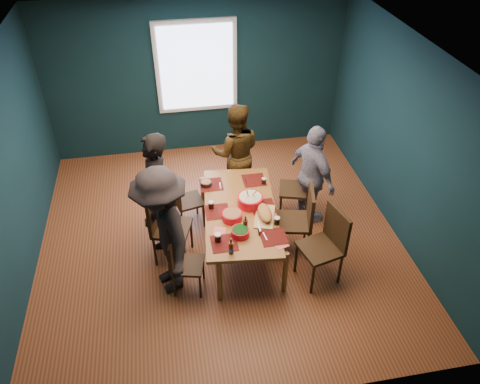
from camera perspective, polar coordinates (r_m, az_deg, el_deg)
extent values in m
cube|color=#9A512D|center=(6.74, -2.41, -5.53)|extent=(5.00, 5.00, 0.01)
cube|color=silver|center=(5.28, -3.19, 16.50)|extent=(5.00, 5.00, 0.01)
cube|color=#0F2932|center=(6.17, -26.40, 1.47)|extent=(0.01, 5.00, 2.70)
cube|color=#0F2932|center=(6.64, 19.27, 6.02)|extent=(0.01, 5.00, 2.70)
cube|color=#0F2932|center=(8.10, -5.29, 13.71)|extent=(5.00, 0.01, 2.70)
cube|color=#0F2932|center=(4.07, 2.36, -15.18)|extent=(5.00, 0.01, 2.70)
cube|color=silver|center=(7.99, -5.35, 14.94)|extent=(1.35, 0.06, 1.55)
cube|color=olive|center=(6.11, 0.03, -2.28)|extent=(1.11, 1.93, 0.05)
cylinder|color=olive|center=(5.71, -2.50, -10.80)|extent=(0.06, 0.06, 0.65)
cylinder|color=olive|center=(5.83, 5.52, -9.71)|extent=(0.06, 0.06, 0.65)
cylinder|color=olive|center=(6.95, -4.50, -0.49)|extent=(0.06, 0.06, 0.65)
cylinder|color=olive|center=(7.05, 2.05, 0.23)|extent=(0.06, 0.06, 0.65)
cube|color=#332111|center=(6.74, -6.26, -1.08)|extent=(0.46, 0.46, 0.04)
cube|color=#332111|center=(6.57, -7.83, 0.11)|extent=(0.12, 0.38, 0.42)
cylinder|color=#332111|center=(6.72, -7.04, -3.64)|extent=(0.03, 0.03, 0.39)
cylinder|color=#332111|center=(6.79, -4.40, -2.96)|extent=(0.03, 0.03, 0.39)
cylinder|color=#332111|center=(6.97, -7.84, -2.01)|extent=(0.03, 0.03, 0.39)
cylinder|color=#332111|center=(7.03, -5.29, -1.36)|extent=(0.03, 0.03, 0.39)
cube|color=#332111|center=(6.18, -8.31, -4.40)|extent=(0.59, 0.59, 0.04)
cube|color=#332111|center=(6.06, -10.46, -2.24)|extent=(0.19, 0.46, 0.51)
cylinder|color=#332111|center=(6.27, -10.33, -7.19)|extent=(0.04, 0.04, 0.48)
cylinder|color=#332111|center=(6.17, -6.76, -7.62)|extent=(0.04, 0.04, 0.48)
cylinder|color=#332111|center=(6.55, -9.36, -4.78)|extent=(0.04, 0.04, 0.48)
cylinder|color=#332111|center=(6.45, -5.95, -5.14)|extent=(0.04, 0.04, 0.48)
cube|color=#332111|center=(5.82, -6.36, -8.85)|extent=(0.45, 0.45, 0.04)
cube|color=#332111|center=(5.69, -8.20, -7.21)|extent=(0.12, 0.37, 0.41)
cylinder|color=#332111|center=(5.89, -8.01, -11.28)|extent=(0.03, 0.03, 0.38)
cylinder|color=#332111|center=(5.84, -4.87, -11.47)|extent=(0.03, 0.03, 0.38)
cylinder|color=#332111|center=(6.10, -7.52, -9.04)|extent=(0.03, 0.03, 0.38)
cylinder|color=#332111|center=(6.06, -4.51, -9.21)|extent=(0.03, 0.03, 0.38)
cube|color=#332111|center=(6.89, 6.61, 0.33)|extent=(0.52, 0.52, 0.04)
cube|color=#332111|center=(6.75, 8.38, 1.94)|extent=(0.16, 0.42, 0.46)
cylinder|color=#332111|center=(6.89, 4.95, -2.06)|extent=(0.03, 0.03, 0.43)
cylinder|color=#332111|center=(6.90, 7.96, -2.24)|extent=(0.03, 0.03, 0.43)
cylinder|color=#332111|center=(7.18, 5.04, -0.23)|extent=(0.03, 0.03, 0.43)
cylinder|color=#332111|center=(7.19, 7.94, -0.40)|extent=(0.03, 0.03, 0.43)
cube|color=#332111|center=(6.28, 6.56, -3.63)|extent=(0.53, 0.53, 0.04)
cube|color=#332111|center=(6.13, 8.62, -1.78)|extent=(0.14, 0.45, 0.49)
cylinder|color=#332111|center=(6.30, 4.74, -6.48)|extent=(0.03, 0.03, 0.46)
cylinder|color=#332111|center=(6.33, 8.24, -6.52)|extent=(0.03, 0.03, 0.46)
cylinder|color=#332111|center=(6.58, 4.64, -4.16)|extent=(0.03, 0.03, 0.46)
cylinder|color=#332111|center=(6.61, 7.98, -4.21)|extent=(0.03, 0.03, 0.46)
cube|color=#332111|center=(5.92, 9.71, -6.84)|extent=(0.57, 0.57, 0.04)
cube|color=#332111|center=(5.83, 11.75, -4.21)|extent=(0.16, 0.47, 0.51)
cylinder|color=#332111|center=(5.91, 8.84, -10.50)|extent=(0.04, 0.04, 0.48)
cylinder|color=#332111|center=(6.08, 12.09, -9.21)|extent=(0.04, 0.04, 0.48)
cylinder|color=#332111|center=(6.13, 6.85, -8.01)|extent=(0.04, 0.04, 0.48)
cylinder|color=#332111|center=(6.30, 10.02, -6.85)|extent=(0.04, 0.04, 0.48)
imported|color=black|center=(6.23, -10.16, -0.03)|extent=(0.46, 0.65, 1.71)
imported|color=black|center=(7.04, -0.51, 4.82)|extent=(0.84, 0.69, 1.58)
imported|color=silver|center=(6.64, 8.83, 1.92)|extent=(0.66, 0.98, 1.55)
imported|color=black|center=(5.57, -9.35, -4.91)|extent=(0.95, 1.27, 1.75)
cylinder|color=red|center=(5.91, -0.97, -2.96)|extent=(0.26, 0.26, 0.10)
cylinder|color=#508630|center=(5.88, -0.97, -2.61)|extent=(0.23, 0.23, 0.02)
cylinder|color=red|center=(6.13, 1.26, -1.07)|extent=(0.33, 0.33, 0.13)
cylinder|color=beige|center=(6.09, 1.27, -0.62)|extent=(0.29, 0.29, 0.02)
cylinder|color=tan|center=(6.07, 1.68, -0.20)|extent=(0.10, 0.18, 0.27)
cylinder|color=tan|center=(6.06, 0.96, -0.28)|extent=(0.08, 0.19, 0.27)
cylinder|color=red|center=(5.69, 0.03, -4.94)|extent=(0.23, 0.23, 0.09)
cylinder|color=#104312|center=(5.66, 0.03, -4.63)|extent=(0.20, 0.20, 0.02)
cube|color=tan|center=(5.98, 3.01, -3.01)|extent=(0.37, 0.52, 0.02)
ellipsoid|color=#BC7543|center=(5.94, 3.03, -2.53)|extent=(0.27, 0.41, 0.11)
cube|color=silver|center=(5.81, 2.33, -4.20)|extent=(0.03, 0.19, 0.00)
cylinder|color=black|center=(5.73, 2.32, -4.88)|extent=(0.03, 0.10, 0.02)
sphere|color=#125315|center=(5.86, 3.26, -3.13)|extent=(0.03, 0.03, 0.03)
sphere|color=#125315|center=(5.93, 3.03, -2.49)|extent=(0.03, 0.03, 0.03)
sphere|color=#125315|center=(6.01, 2.82, -1.87)|extent=(0.03, 0.03, 0.03)
cylinder|color=black|center=(6.51, -4.15, 1.04)|extent=(0.16, 0.16, 0.06)
cylinder|color=#508630|center=(6.49, -4.16, 1.24)|extent=(0.13, 0.13, 0.02)
cylinder|color=#43180C|center=(5.45, -1.09, -6.83)|extent=(0.06, 0.06, 0.16)
cylinder|color=#43180C|center=(5.37, -1.10, -5.97)|extent=(0.02, 0.02, 0.06)
cylinder|color=#1953B4|center=(5.47, -1.09, -7.04)|extent=(0.06, 0.06, 0.04)
cylinder|color=#43180C|center=(5.74, 0.67, -4.07)|extent=(0.06, 0.06, 0.16)
cylinder|color=#43180C|center=(5.67, 0.68, -3.24)|extent=(0.02, 0.02, 0.06)
cylinder|color=black|center=(5.61, -2.72, -5.60)|extent=(0.08, 0.08, 0.11)
cylinder|color=silver|center=(5.58, -2.74, -5.23)|extent=(0.08, 0.08, 0.02)
cylinder|color=black|center=(5.86, 4.52, -3.53)|extent=(0.07, 0.07, 0.10)
cylinder|color=silver|center=(5.83, 4.54, -3.20)|extent=(0.07, 0.07, 0.02)
cylinder|color=black|center=(6.53, 2.93, 1.35)|extent=(0.06, 0.06, 0.09)
cylinder|color=silver|center=(6.51, 2.94, 1.63)|extent=(0.07, 0.07, 0.01)
cylinder|color=black|center=(6.10, -3.54, -1.60)|extent=(0.07, 0.07, 0.10)
cylinder|color=silver|center=(6.07, -3.56, -1.27)|extent=(0.08, 0.08, 0.02)
cube|color=#E56A60|center=(6.19, 3.17, -1.49)|extent=(0.18, 0.18, 0.00)
cube|color=#E56A60|center=(5.78, -2.52, -4.78)|extent=(0.19, 0.19, 0.00)
cube|color=#E56A60|center=(5.63, 4.94, -6.34)|extent=(0.20, 0.20, 0.00)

